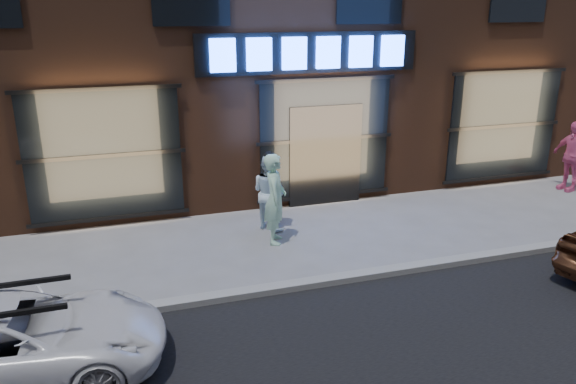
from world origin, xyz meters
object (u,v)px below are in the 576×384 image
object	(u,v)px
man_bowtie	(275,199)
white_suv	(9,341)
man_cap	(269,192)
passerby	(572,156)

from	to	relation	value
man_bowtie	white_suv	world-z (taller)	man_bowtie
man_bowtie	white_suv	size ratio (longest dim) A/B	0.47
man_bowtie	man_cap	world-z (taller)	man_bowtie
man_cap	man_bowtie	bearing A→B (deg)	145.33
man_cap	white_suv	xyz separation A→B (m)	(-4.59, -3.96, -0.27)
man_cap	white_suv	distance (m)	6.07
man_cap	passerby	world-z (taller)	passerby
white_suv	passerby	bearing A→B (deg)	-68.85
man_bowtie	man_cap	bearing A→B (deg)	10.89
man_cap	passerby	xyz separation A→B (m)	(8.15, 0.18, 0.09)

